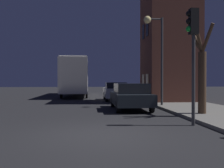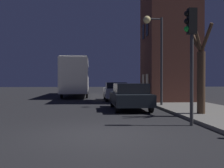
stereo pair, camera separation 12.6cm
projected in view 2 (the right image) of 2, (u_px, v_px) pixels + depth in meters
name	position (u px, v px, depth m)	size (l,w,h in m)	color
ground_plane	(99.00, 134.00, 7.32)	(120.00, 120.00, 0.00)	black
brick_building	(169.00, 34.00, 18.62)	(3.89, 4.05, 9.93)	brown
streetlamp	(155.00, 41.00, 14.95)	(1.19, 0.45, 5.34)	#38383A
traffic_light	(191.00, 41.00, 8.74)	(0.43, 0.24, 4.12)	#38383A
bare_tree	(200.00, 69.00, 11.10)	(1.03, 2.16, 4.02)	#473323
bus	(77.00, 75.00, 26.58)	(2.49, 11.70, 3.74)	beige
car_near_lane	(130.00, 96.00, 13.66)	(1.89, 4.18, 1.45)	black
car_mid_lane	(115.00, 91.00, 20.20)	(1.77, 3.82, 1.46)	#B7BABF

